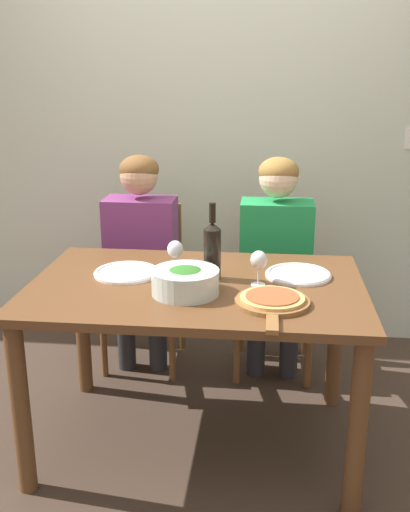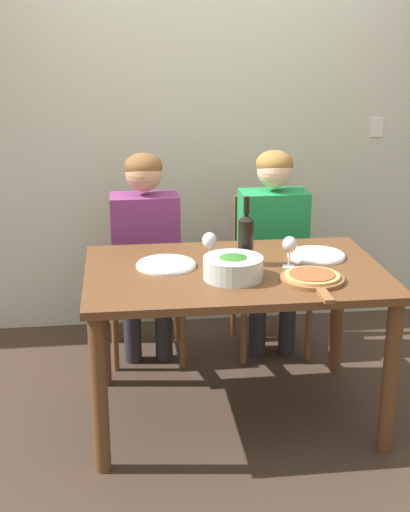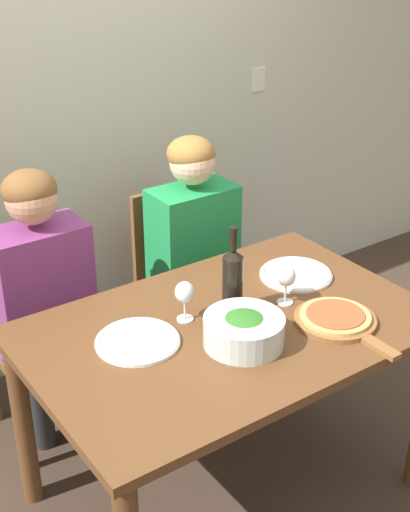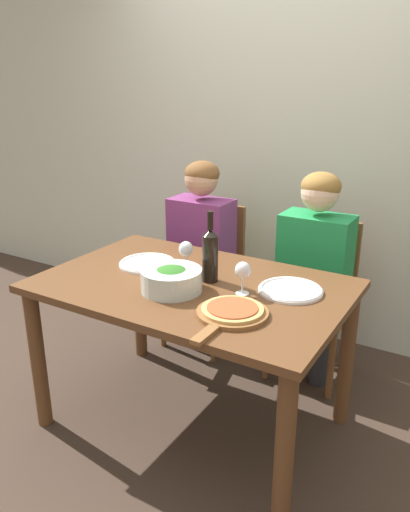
# 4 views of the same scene
# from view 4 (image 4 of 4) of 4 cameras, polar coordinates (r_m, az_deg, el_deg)

# --- Properties ---
(ground_plane) EXTENTS (40.00, 40.00, 0.00)m
(ground_plane) POSITION_cam_4_polar(r_m,az_deg,el_deg) (2.70, -1.33, -18.31)
(ground_plane) COLOR #3D2D23
(back_wall) EXTENTS (10.00, 0.06, 2.70)m
(back_wall) POSITION_cam_4_polar(r_m,az_deg,el_deg) (3.27, 10.63, 13.86)
(back_wall) COLOR beige
(back_wall) RESTS_ON ground
(dining_table) EXTENTS (1.40, 0.92, 0.77)m
(dining_table) POSITION_cam_4_polar(r_m,az_deg,el_deg) (2.35, -1.45, -5.62)
(dining_table) COLOR brown
(dining_table) RESTS_ON ground
(chair_left) EXTENTS (0.42, 0.42, 0.90)m
(chair_left) POSITION_cam_4_polar(r_m,az_deg,el_deg) (3.25, 0.47, -1.64)
(chair_left) COLOR brown
(chair_left) RESTS_ON ground
(chair_right) EXTENTS (0.42, 0.42, 0.90)m
(chair_right) POSITION_cam_4_polar(r_m,az_deg,el_deg) (2.98, 12.70, -4.21)
(chair_right) COLOR brown
(chair_right) RESTS_ON ground
(person_woman) EXTENTS (0.47, 0.51, 1.20)m
(person_woman) POSITION_cam_4_polar(r_m,az_deg,el_deg) (3.08, -0.57, 1.89)
(person_woman) COLOR #28282D
(person_woman) RESTS_ON ground
(person_man) EXTENTS (0.47, 0.51, 1.20)m
(person_man) POSITION_cam_4_polar(r_m,az_deg,el_deg) (2.79, 12.32, -0.50)
(person_man) COLOR #28282D
(person_man) RESTS_ON ground
(wine_bottle) EXTENTS (0.07, 0.07, 0.33)m
(wine_bottle) POSITION_cam_4_polar(r_m,az_deg,el_deg) (2.28, 0.60, 0.23)
(wine_bottle) COLOR black
(wine_bottle) RESTS_ON dining_table
(broccoli_bowl) EXTENTS (0.27, 0.27, 0.11)m
(broccoli_bowl) POSITION_cam_4_polar(r_m,az_deg,el_deg) (2.21, -3.85, -2.71)
(broccoli_bowl) COLOR silver
(broccoli_bowl) RESTS_ON dining_table
(dinner_plate_left) EXTENTS (0.29, 0.29, 0.02)m
(dinner_plate_left) POSITION_cam_4_polar(r_m,az_deg,el_deg) (2.54, -6.60, -0.82)
(dinner_plate_left) COLOR white
(dinner_plate_left) RESTS_ON dining_table
(dinner_plate_right) EXTENTS (0.29, 0.29, 0.02)m
(dinner_plate_right) POSITION_cam_4_polar(r_m,az_deg,el_deg) (2.24, 9.75, -3.84)
(dinner_plate_right) COLOR white
(dinner_plate_right) RESTS_ON dining_table
(pizza_on_board) EXTENTS (0.29, 0.43, 0.04)m
(pizza_on_board) POSITION_cam_4_polar(r_m,az_deg,el_deg) (1.99, 3.03, -6.43)
(pizza_on_board) COLOR brown
(pizza_on_board) RESTS_ON dining_table
(wine_glass_left) EXTENTS (0.07, 0.07, 0.15)m
(wine_glass_left) POSITION_cam_4_polar(r_m,az_deg,el_deg) (2.41, -2.19, 0.63)
(wine_glass_left) COLOR silver
(wine_glass_left) RESTS_ON dining_table
(wine_glass_right) EXTENTS (0.07, 0.07, 0.15)m
(wine_glass_right) POSITION_cam_4_polar(r_m,az_deg,el_deg) (2.15, 4.32, -1.85)
(wine_glass_right) COLOR silver
(wine_glass_right) RESTS_ON dining_table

